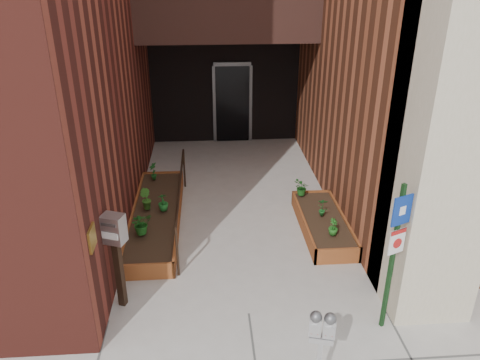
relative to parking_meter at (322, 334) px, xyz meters
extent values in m
plane|color=#9E9991|center=(-0.64, 1.50, -0.99)|extent=(80.00, 80.00, 0.00)
cube|color=#B5A98B|center=(1.91, 1.70, 1.21)|extent=(1.10, 1.20, 4.40)
cube|color=black|center=(-0.64, 8.90, 0.51)|extent=(4.00, 0.30, 3.00)
cube|color=black|center=(-0.44, 8.72, 0.06)|extent=(0.90, 0.06, 2.10)
cube|color=#B79338|center=(-2.63, 1.30, 0.51)|extent=(0.04, 0.30, 0.30)
cube|color=maroon|center=(-2.19, 2.42, -0.84)|extent=(0.90, 0.04, 0.30)
cube|color=maroon|center=(-2.19, 5.98, -0.84)|extent=(0.90, 0.04, 0.30)
cube|color=maroon|center=(-2.62, 4.20, -0.84)|extent=(0.04, 3.60, 0.30)
cube|color=maroon|center=(-1.76, 4.20, -0.84)|extent=(0.04, 3.60, 0.30)
cube|color=black|center=(-2.19, 4.20, -0.86)|extent=(0.82, 3.52, 0.26)
cube|color=maroon|center=(0.96, 2.62, -0.84)|extent=(0.80, 0.04, 0.30)
cube|color=maroon|center=(0.96, 4.78, -0.84)|extent=(0.80, 0.04, 0.30)
cube|color=maroon|center=(0.58, 3.70, -0.84)|extent=(0.04, 2.20, 0.30)
cube|color=maroon|center=(1.34, 3.70, -0.84)|extent=(0.04, 2.20, 0.30)
cube|color=black|center=(0.96, 3.70, -0.86)|extent=(0.72, 2.12, 0.26)
cylinder|color=black|center=(-1.69, 2.50, -0.54)|extent=(0.04, 0.04, 0.90)
cylinder|color=black|center=(-1.69, 5.80, -0.54)|extent=(0.04, 0.04, 0.90)
cylinder|color=black|center=(-1.69, 4.15, -0.11)|extent=(0.04, 3.30, 0.04)
cube|color=#B7B7BA|center=(0.00, 0.00, -0.07)|extent=(0.28, 0.17, 0.07)
cube|color=#B7B7BA|center=(-0.07, 0.02, 0.09)|extent=(0.15, 0.12, 0.23)
sphere|color=#59595B|center=(-0.07, 0.02, 0.22)|extent=(0.13, 0.13, 0.13)
cube|color=white|center=(-0.08, -0.02, 0.11)|extent=(0.08, 0.03, 0.04)
cube|color=#B21414|center=(-0.08, -0.02, 0.04)|extent=(0.08, 0.03, 0.03)
cube|color=#B7B7BA|center=(0.07, -0.02, 0.09)|extent=(0.15, 0.12, 0.23)
sphere|color=#59595B|center=(0.07, -0.02, 0.22)|extent=(0.13, 0.13, 0.13)
cube|color=white|center=(0.06, -0.06, 0.11)|extent=(0.08, 0.03, 0.04)
cube|color=#B21414|center=(0.06, -0.06, 0.04)|extent=(0.08, 0.03, 0.03)
cube|color=black|center=(1.19, 1.13, 0.11)|extent=(0.07, 0.07, 2.19)
cube|color=navy|center=(1.20, 1.10, 0.86)|extent=(0.28, 0.14, 0.40)
cube|color=white|center=(1.20, 1.10, 0.86)|extent=(0.10, 0.05, 0.12)
cube|color=white|center=(1.20, 1.10, 0.41)|extent=(0.24, 0.12, 0.35)
cube|color=#B21414|center=(1.20, 1.10, 0.56)|extent=(0.23, 0.11, 0.06)
cylinder|color=#B21414|center=(1.20, 1.09, 0.39)|extent=(0.13, 0.07, 0.14)
cube|color=black|center=(-2.48, 1.85, -0.44)|extent=(0.13, 0.13, 1.10)
cube|color=#AFAFB2|center=(-2.48, 1.85, 0.31)|extent=(0.36, 0.31, 0.42)
cube|color=#59595B|center=(-2.52, 1.75, 0.43)|extent=(0.21, 0.09, 0.04)
cube|color=white|center=(-2.52, 1.75, 0.26)|extent=(0.23, 0.09, 0.10)
imported|color=#1B5D1A|center=(-2.35, 3.35, -0.49)|extent=(0.48, 0.48, 0.40)
imported|color=#2C611B|center=(-2.37, 4.27, -0.48)|extent=(0.31, 0.31, 0.40)
imported|color=#1C6221|center=(-2.04, 4.18, -0.51)|extent=(0.23, 0.23, 0.34)
imported|color=#19581C|center=(-2.35, 5.60, -0.49)|extent=(0.27, 0.27, 0.39)
imported|color=#21621C|center=(0.97, 3.07, -0.53)|extent=(0.24, 0.24, 0.30)
imported|color=#1A5E20|center=(0.94, 3.74, -0.51)|extent=(0.23, 0.23, 0.36)
imported|color=#1A5618|center=(0.71, 4.60, -0.52)|extent=(0.41, 0.41, 0.33)
camera|label=1|loc=(-1.16, -3.77, 3.63)|focal=35.00mm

